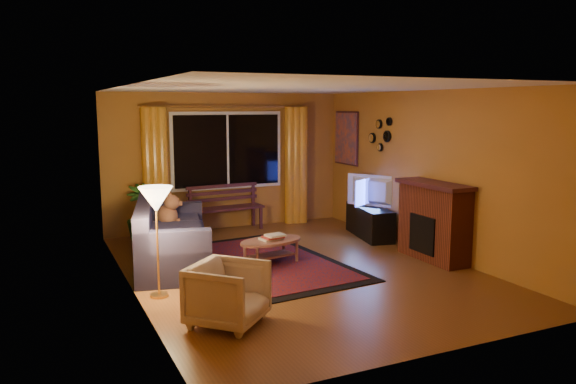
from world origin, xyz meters
name	(u,v)px	position (x,y,z in m)	size (l,w,h in m)	color
floor	(297,270)	(0.00, 0.00, -0.01)	(4.50, 6.00, 0.02)	brown
ceiling	(297,87)	(0.00, 0.00, 2.51)	(4.50, 6.00, 0.02)	white
wall_back	(227,161)	(0.00, 3.01, 1.25)	(4.50, 0.02, 2.50)	#B37631
wall_left	(128,191)	(-2.26, 0.00, 1.25)	(0.02, 6.00, 2.50)	#B37631
wall_right	(430,172)	(2.26, 0.00, 1.25)	(0.02, 6.00, 2.50)	#B37631
window	(228,151)	(0.00, 2.94, 1.45)	(2.00, 0.02, 1.30)	black
curtain_rod	(228,106)	(0.00, 2.90, 2.25)	(0.03, 0.03, 3.20)	#BF8C3F
curtain_left	(155,172)	(-1.35, 2.88, 1.12)	(0.36, 0.36, 2.24)	orange
curtain_right	(296,165)	(1.35, 2.88, 1.12)	(0.36, 0.36, 2.24)	orange
bench	(226,219)	(-0.12, 2.73, 0.21)	(1.39, 0.41, 0.42)	#3D191F
potted_plant	(143,214)	(-1.67, 2.39, 0.49)	(0.55, 0.55, 0.98)	#235B1E
sofa	(172,234)	(-1.53, 0.94, 0.45)	(0.96, 2.25, 0.91)	#22203F
dog	(167,213)	(-1.48, 1.45, 0.66)	(0.28, 0.39, 0.43)	#90563E
armchair	(228,291)	(-1.53, -1.52, 0.36)	(0.71, 0.66, 0.73)	beige
floor_lamp	(157,243)	(-2.00, -0.35, 0.66)	(0.22, 0.22, 1.31)	#BF8C3F
rug	(263,262)	(-0.33, 0.47, 0.01)	(1.99, 3.14, 0.02)	#851002
coffee_table	(271,252)	(-0.22, 0.41, 0.18)	(0.97, 0.97, 0.35)	#A3665B
tv_console	(370,222)	(2.00, 1.24, 0.26)	(0.42, 1.27, 0.53)	black
television	(370,191)	(2.00, 1.24, 0.80)	(0.95, 0.12, 0.55)	black
fireplace	(434,223)	(2.05, -0.40, 0.55)	(0.40, 1.20, 1.10)	maroon
mirror_cluster	(380,133)	(2.21, 1.30, 1.80)	(0.06, 0.60, 0.56)	black
painting	(346,138)	(2.22, 2.45, 1.65)	(0.04, 0.76, 0.96)	#EA5511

